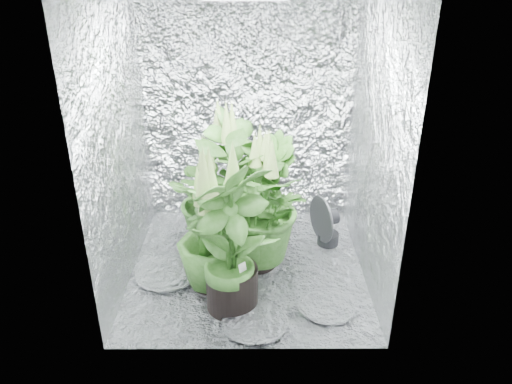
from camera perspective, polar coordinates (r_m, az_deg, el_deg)
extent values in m
plane|color=silver|center=(3.57, -0.96, -8.55)|extent=(1.60, 1.60, 0.00)
cube|color=silver|center=(3.87, -0.93, 10.74)|extent=(1.60, 0.02, 2.00)
cube|color=silver|center=(2.37, -1.36, 0.30)|extent=(1.60, 0.02, 2.00)
cube|color=silver|center=(3.22, -15.58, 6.52)|extent=(0.02, 1.60, 2.00)
cube|color=silver|center=(3.19, 13.51, 6.61)|extent=(0.02, 1.60, 2.00)
cylinder|color=black|center=(3.76, -4.40, -4.50)|extent=(0.26, 0.26, 0.23)
cylinder|color=#482B19|center=(3.71, -4.46, -3.16)|extent=(0.24, 0.24, 0.03)
imported|color=#1D4911|center=(3.62, -4.57, -0.38)|extent=(0.87, 0.87, 0.78)
cone|color=olive|center=(3.48, -4.76, 4.54)|extent=(0.08, 0.08, 0.23)
cylinder|color=black|center=(3.94, -2.42, -2.65)|extent=(0.30, 0.30, 0.27)
cylinder|color=#482B19|center=(3.88, -2.45, -1.12)|extent=(0.28, 0.28, 0.03)
imported|color=#1D4911|center=(3.77, -2.53, 2.45)|extent=(0.72, 0.72, 0.97)
cone|color=olive|center=(3.62, -2.66, 8.55)|extent=(0.10, 0.10, 0.27)
cylinder|color=black|center=(3.74, 1.27, -4.49)|extent=(0.27, 0.27, 0.24)
cylinder|color=#482B19|center=(3.69, 1.28, -3.06)|extent=(0.25, 0.25, 0.03)
imported|color=#1D4911|center=(3.59, 1.32, -0.02)|extent=(0.47, 0.47, 0.84)
cone|color=olive|center=(3.44, 1.38, 5.35)|extent=(0.09, 0.09, 0.24)
cylinder|color=black|center=(3.35, -5.27, -8.92)|extent=(0.25, 0.25, 0.22)
cylinder|color=#482B19|center=(3.30, -5.33, -7.57)|extent=(0.23, 0.23, 0.03)
imported|color=#1D4911|center=(3.20, -5.47, -4.73)|extent=(0.58, 0.58, 0.74)
cone|color=olive|center=(3.04, -5.73, 0.39)|extent=(0.08, 0.08, 0.22)
cylinder|color=black|center=(3.53, -0.02, -6.38)|extent=(0.29, 0.29, 0.26)
cylinder|color=#482B19|center=(3.47, -0.02, -4.78)|extent=(0.27, 0.27, 0.03)
imported|color=#1D4911|center=(3.36, -0.02, -1.54)|extent=(1.06, 1.06, 0.87)
cone|color=olive|center=(3.20, -0.02, 4.37)|extent=(0.09, 0.09, 0.26)
cylinder|color=black|center=(3.14, -2.75, -10.83)|extent=(0.32, 0.32, 0.29)
cylinder|color=#482B19|center=(3.06, -2.80, -8.92)|extent=(0.29, 0.29, 0.03)
imported|color=#1D4911|center=(2.92, -2.91, -4.78)|extent=(0.73, 0.73, 0.99)
cone|color=olive|center=(2.73, -3.11, 2.91)|extent=(0.10, 0.10, 0.29)
cylinder|color=black|center=(3.84, 8.22, -5.27)|extent=(0.16, 0.16, 0.09)
cylinder|color=black|center=(3.74, 8.40, -2.87)|extent=(0.15, 0.15, 0.11)
cylinder|color=#4C4C51|center=(3.72, 7.46, -3.06)|extent=(0.14, 0.33, 0.34)
torus|color=#4C4C51|center=(3.72, 7.46, -3.06)|extent=(0.14, 0.34, 0.36)
cube|color=white|center=(3.02, -1.52, -8.85)|extent=(0.05, 0.05, 0.08)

